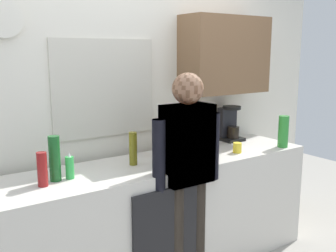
{
  "coord_description": "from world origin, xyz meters",
  "views": [
    {
      "loc": [
        -1.62,
        -2.12,
        1.75
      ],
      "look_at": [
        0.01,
        0.25,
        1.19
      ],
      "focal_mm": 41.57,
      "sensor_mm": 36.0,
      "label": 1
    }
  ],
  "objects_px": {
    "cup_yellow_cup": "(237,148)",
    "person_at_sink": "(187,165)",
    "bottle_dark_sauce": "(209,137)",
    "bottle_green_wine": "(55,159)",
    "coffee_maker": "(229,125)",
    "mixing_bowl": "(187,145)",
    "potted_plant": "(197,141)",
    "bottle_amber_beer": "(157,142)",
    "bottle_olive_oil": "(133,149)",
    "bottle_red_vinegar": "(42,169)",
    "dish_soap": "(70,167)",
    "person_guest": "(187,165)",
    "bottle_clear_soda": "(283,132)"
  },
  "relations": [
    {
      "from": "dish_soap",
      "to": "bottle_olive_oil",
      "type": "bearing_deg",
      "value": 4.49
    },
    {
      "from": "bottle_olive_oil",
      "to": "bottle_red_vinegar",
      "type": "bearing_deg",
      "value": -172.97
    },
    {
      "from": "bottle_green_wine",
      "to": "person_at_sink",
      "type": "height_order",
      "value": "person_at_sink"
    },
    {
      "from": "coffee_maker",
      "to": "bottle_amber_beer",
      "type": "height_order",
      "value": "coffee_maker"
    },
    {
      "from": "coffee_maker",
      "to": "bottle_clear_soda",
      "type": "xyz_separation_m",
      "value": [
        0.2,
        -0.47,
        -0.01
      ]
    },
    {
      "from": "bottle_dark_sauce",
      "to": "mixing_bowl",
      "type": "height_order",
      "value": "bottle_dark_sauce"
    },
    {
      "from": "mixing_bowl",
      "to": "cup_yellow_cup",
      "type": "bearing_deg",
      "value": -49.76
    },
    {
      "from": "bottle_green_wine",
      "to": "bottle_red_vinegar",
      "type": "height_order",
      "value": "bottle_green_wine"
    },
    {
      "from": "potted_plant",
      "to": "person_at_sink",
      "type": "height_order",
      "value": "person_at_sink"
    },
    {
      "from": "bottle_olive_oil",
      "to": "dish_soap",
      "type": "relative_size",
      "value": 1.39
    },
    {
      "from": "bottle_green_wine",
      "to": "potted_plant",
      "type": "xyz_separation_m",
      "value": [
        1.13,
        -0.06,
        -0.02
      ]
    },
    {
      "from": "cup_yellow_cup",
      "to": "person_guest",
      "type": "xyz_separation_m",
      "value": [
        -0.64,
        -0.15,
        -0.0
      ]
    },
    {
      "from": "potted_plant",
      "to": "bottle_amber_beer",
      "type": "bearing_deg",
      "value": 140.98
    },
    {
      "from": "bottle_dark_sauce",
      "to": "mixing_bowl",
      "type": "xyz_separation_m",
      "value": [
        -0.22,
        0.03,
        -0.05
      ]
    },
    {
      "from": "cup_yellow_cup",
      "to": "dish_soap",
      "type": "bearing_deg",
      "value": 174.09
    },
    {
      "from": "coffee_maker",
      "to": "bottle_green_wine",
      "type": "distance_m",
      "value": 1.77
    },
    {
      "from": "cup_yellow_cup",
      "to": "dish_soap",
      "type": "height_order",
      "value": "dish_soap"
    },
    {
      "from": "potted_plant",
      "to": "coffee_maker",
      "type": "bearing_deg",
      "value": 25.0
    },
    {
      "from": "bottle_clear_soda",
      "to": "bottle_red_vinegar",
      "type": "distance_m",
      "value": 2.07
    },
    {
      "from": "mixing_bowl",
      "to": "dish_soap",
      "type": "xyz_separation_m",
      "value": [
        -1.12,
        -0.19,
        0.04
      ]
    },
    {
      "from": "bottle_olive_oil",
      "to": "potted_plant",
      "type": "xyz_separation_m",
      "value": [
        0.53,
        -0.09,
        0.01
      ]
    },
    {
      "from": "bottle_dark_sauce",
      "to": "cup_yellow_cup",
      "type": "height_order",
      "value": "bottle_dark_sauce"
    },
    {
      "from": "bottle_green_wine",
      "to": "dish_soap",
      "type": "distance_m",
      "value": 0.12
    },
    {
      "from": "coffee_maker",
      "to": "bottle_dark_sauce",
      "type": "bearing_deg",
      "value": -164.52
    },
    {
      "from": "bottle_clear_soda",
      "to": "bottle_dark_sauce",
      "type": "xyz_separation_m",
      "value": [
        -0.53,
        0.38,
        -0.05
      ]
    },
    {
      "from": "bottle_clear_soda",
      "to": "dish_soap",
      "type": "height_order",
      "value": "bottle_clear_soda"
    },
    {
      "from": "bottle_dark_sauce",
      "to": "person_guest",
      "type": "xyz_separation_m",
      "value": [
        -0.58,
        -0.45,
        -0.05
      ]
    },
    {
      "from": "bottle_amber_beer",
      "to": "bottle_clear_soda",
      "type": "bearing_deg",
      "value": -19.51
    },
    {
      "from": "bottle_red_vinegar",
      "to": "cup_yellow_cup",
      "type": "bearing_deg",
      "value": -3.53
    },
    {
      "from": "mixing_bowl",
      "to": "coffee_maker",
      "type": "bearing_deg",
      "value": 6.13
    },
    {
      "from": "mixing_bowl",
      "to": "potted_plant",
      "type": "xyz_separation_m",
      "value": [
        -0.08,
        -0.23,
        0.09
      ]
    },
    {
      "from": "mixing_bowl",
      "to": "person_guest",
      "type": "xyz_separation_m",
      "value": [
        -0.36,
        -0.48,
        0.0
      ]
    },
    {
      "from": "coffee_maker",
      "to": "person_at_sink",
      "type": "height_order",
      "value": "person_at_sink"
    },
    {
      "from": "bottle_olive_oil",
      "to": "bottle_amber_beer",
      "type": "xyz_separation_m",
      "value": [
        0.29,
        0.11,
        -0.01
      ]
    },
    {
      "from": "bottle_dark_sauce",
      "to": "bottle_green_wine",
      "type": "bearing_deg",
      "value": -174.43
    },
    {
      "from": "bottle_dark_sauce",
      "to": "cup_yellow_cup",
      "type": "xyz_separation_m",
      "value": [
        0.06,
        -0.3,
        -0.05
      ]
    },
    {
      "from": "person_guest",
      "to": "bottle_green_wine",
      "type": "bearing_deg",
      "value": -11.42
    },
    {
      "from": "bottle_green_wine",
      "to": "bottle_red_vinegar",
      "type": "relative_size",
      "value": 1.36
    },
    {
      "from": "bottle_clear_soda",
      "to": "bottle_green_wine",
      "type": "height_order",
      "value": "bottle_green_wine"
    },
    {
      "from": "cup_yellow_cup",
      "to": "person_at_sink",
      "type": "distance_m",
      "value": 0.66
    },
    {
      "from": "bottle_green_wine",
      "to": "dish_soap",
      "type": "bearing_deg",
      "value": -7.74
    },
    {
      "from": "bottle_dark_sauce",
      "to": "person_guest",
      "type": "distance_m",
      "value": 0.73
    },
    {
      "from": "potted_plant",
      "to": "dish_soap",
      "type": "height_order",
      "value": "potted_plant"
    },
    {
      "from": "person_at_sink",
      "to": "person_guest",
      "type": "relative_size",
      "value": 1.0
    },
    {
      "from": "bottle_amber_beer",
      "to": "person_at_sink",
      "type": "xyz_separation_m",
      "value": [
        -0.04,
        -0.45,
        -0.07
      ]
    },
    {
      "from": "bottle_red_vinegar",
      "to": "potted_plant",
      "type": "height_order",
      "value": "potted_plant"
    },
    {
      "from": "person_at_sink",
      "to": "bottle_amber_beer",
      "type": "bearing_deg",
      "value": 70.94
    },
    {
      "from": "bottle_red_vinegar",
      "to": "person_at_sink",
      "type": "relative_size",
      "value": 0.14
    },
    {
      "from": "bottle_olive_oil",
      "to": "cup_yellow_cup",
      "type": "distance_m",
      "value": 0.91
    },
    {
      "from": "coffee_maker",
      "to": "mixing_bowl",
      "type": "distance_m",
      "value": 0.56
    }
  ]
}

